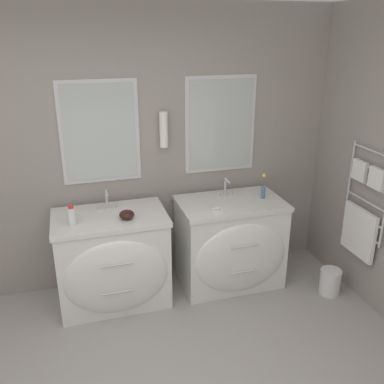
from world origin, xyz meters
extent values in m
cube|color=gray|center=(0.00, 2.13, 1.30)|extent=(5.98, 0.06, 2.60)
cube|color=silver|center=(-0.02, 2.10, 1.51)|extent=(0.70, 0.01, 0.92)
cube|color=#B2BCBA|center=(-0.02, 2.08, 1.51)|extent=(0.63, 0.01, 0.85)
cube|color=silver|center=(1.11, 2.10, 1.51)|extent=(0.70, 0.01, 0.92)
cube|color=#B2BCBA|center=(1.11, 2.08, 1.51)|extent=(0.63, 0.01, 0.85)
cylinder|color=white|center=(0.54, 2.04, 1.51)|extent=(0.08, 0.08, 0.32)
cube|color=silver|center=(0.54, 2.09, 1.51)|extent=(0.05, 0.02, 0.08)
cylinder|color=silver|center=(2.16, 1.47, 1.03)|extent=(0.02, 0.02, 0.81)
cylinder|color=silver|center=(2.16, 1.21, 1.40)|extent=(0.02, 0.50, 0.02)
cylinder|color=silver|center=(2.16, 1.21, 1.25)|extent=(0.02, 0.50, 0.02)
cylinder|color=silver|center=(2.16, 1.21, 1.10)|extent=(0.02, 0.50, 0.02)
cylinder|color=silver|center=(2.16, 1.21, 0.95)|extent=(0.02, 0.50, 0.02)
cylinder|color=silver|center=(2.16, 1.21, 0.80)|extent=(0.02, 0.50, 0.02)
cylinder|color=silver|center=(2.16, 1.21, 0.65)|extent=(0.02, 0.50, 0.02)
cube|color=white|center=(2.14, 1.21, 0.65)|extent=(0.04, 0.42, 0.45)
cube|color=white|center=(2.14, 1.10, 1.20)|extent=(0.04, 0.17, 0.18)
cube|color=white|center=(2.14, 1.33, 1.20)|extent=(0.04, 0.17, 0.18)
cube|color=white|center=(-0.02, 1.76, 0.41)|extent=(0.96, 0.59, 0.82)
ellipsoid|color=white|center=(-0.02, 1.46, 0.41)|extent=(0.88, 0.13, 0.68)
cube|color=silver|center=(-0.02, 1.76, 0.84)|extent=(0.99, 0.62, 0.04)
ellipsoid|color=white|center=(-0.02, 1.73, 0.82)|extent=(0.42, 0.36, 0.08)
cylinder|color=silver|center=(-0.02, 1.39, 0.57)|extent=(0.26, 0.01, 0.01)
cylinder|color=silver|center=(-0.02, 1.39, 0.31)|extent=(0.26, 0.01, 0.01)
cube|color=white|center=(1.11, 1.76, 0.41)|extent=(0.96, 0.59, 0.82)
ellipsoid|color=white|center=(1.11, 1.46, 0.41)|extent=(0.88, 0.13, 0.68)
cube|color=silver|center=(1.11, 1.76, 0.84)|extent=(0.99, 0.62, 0.04)
ellipsoid|color=white|center=(1.11, 1.73, 0.82)|extent=(0.42, 0.36, 0.08)
cylinder|color=silver|center=(1.11, 1.39, 0.57)|extent=(0.26, 0.01, 0.01)
cylinder|color=silver|center=(1.11, 1.39, 0.31)|extent=(0.26, 0.01, 0.01)
cylinder|color=silver|center=(-0.02, 1.92, 0.94)|extent=(0.02, 0.02, 0.18)
cylinder|color=silver|center=(-0.02, 1.87, 1.02)|extent=(0.02, 0.10, 0.02)
cylinder|color=silver|center=(-0.09, 1.92, 0.87)|extent=(0.03, 0.03, 0.04)
cylinder|color=silver|center=(0.05, 1.92, 0.87)|extent=(0.03, 0.03, 0.04)
cylinder|color=silver|center=(1.11, 1.92, 0.94)|extent=(0.02, 0.02, 0.18)
cylinder|color=silver|center=(1.11, 1.87, 1.02)|extent=(0.02, 0.10, 0.02)
cylinder|color=silver|center=(1.04, 1.92, 0.87)|extent=(0.03, 0.03, 0.04)
cylinder|color=silver|center=(1.18, 1.92, 0.87)|extent=(0.03, 0.03, 0.04)
cylinder|color=silver|center=(-0.34, 1.65, 0.93)|extent=(0.07, 0.07, 0.15)
cylinder|color=red|center=(-0.34, 1.65, 1.02)|extent=(0.04, 0.04, 0.02)
ellipsoid|color=black|center=(0.11, 1.64, 0.90)|extent=(0.13, 0.13, 0.08)
cylinder|color=teal|center=(1.42, 1.75, 0.92)|extent=(0.04, 0.04, 0.12)
cylinder|color=#477238|center=(1.42, 1.75, 1.03)|extent=(0.01, 0.01, 0.11)
sphere|color=#E5BF47|center=(1.42, 1.75, 1.08)|extent=(0.04, 0.04, 0.04)
cube|color=white|center=(0.90, 1.57, 0.87)|extent=(0.09, 0.07, 0.02)
ellipsoid|color=#F2E5CC|center=(0.90, 1.57, 0.89)|extent=(0.06, 0.04, 0.02)
cylinder|color=silver|center=(1.95, 1.27, 0.12)|extent=(0.20, 0.20, 0.25)
torus|color=silver|center=(1.95, 1.27, 0.24)|extent=(0.20, 0.20, 0.01)
camera|label=1|loc=(-0.29, -1.69, 2.38)|focal=40.00mm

